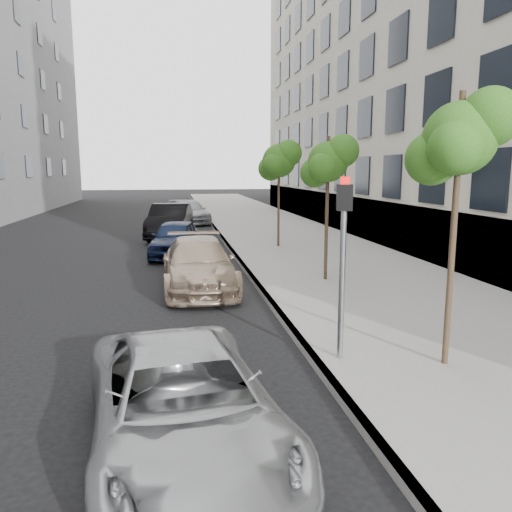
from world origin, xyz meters
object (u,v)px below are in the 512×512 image
object	(u,v)px
sedan_black	(170,221)
sedan_blue	(175,238)
suv	(199,264)
sedan_rear	(189,212)
signal_pole	(343,247)
tree_mid	(329,162)
tree_near	(461,139)
minivan	(183,404)
tree_far	(280,161)

from	to	relation	value
sedan_black	sedan_blue	bearing A→B (deg)	-80.13
sedan_black	suv	bearing A→B (deg)	-78.09
suv	sedan_rear	xyz separation A→B (m)	(0.36, 17.41, 0.00)
signal_pole	sedan_blue	world-z (taller)	signal_pole
tree_mid	sedan_blue	bearing A→B (deg)	128.06
signal_pole	sedan_black	distance (m)	16.98
signal_pole	sedan_black	bearing A→B (deg)	109.96
tree_near	signal_pole	xyz separation A→B (m)	(-1.65, 0.52, -1.70)
sedan_black	sedan_rear	size ratio (longest dim) A/B	1.04
signal_pole	sedan_rear	bearing A→B (deg)	104.48
tree_mid	sedan_blue	xyz separation A→B (m)	(-4.27, 5.46, -2.80)
tree_near	tree_mid	bearing A→B (deg)	90.00
tree_near	suv	bearing A→B (deg)	119.55
tree_mid	minivan	world-z (taller)	tree_mid
tree_far	minivan	size ratio (longest dim) A/B	0.97
tree_near	tree_far	bearing A→B (deg)	90.00
signal_pole	sedan_black	xyz separation A→B (m)	(-2.82, 16.70, -1.21)
signal_pole	minivan	distance (m)	3.77
signal_pole	minivan	bearing A→B (deg)	-129.62
tree_mid	sedan_blue	world-z (taller)	tree_mid
tree_near	sedan_black	bearing A→B (deg)	104.54
sedan_black	sedan_rear	world-z (taller)	sedan_black
minivan	sedan_black	bearing A→B (deg)	83.05
sedan_blue	tree_far	bearing A→B (deg)	22.23
tree_far	signal_pole	bearing A→B (deg)	-97.52
tree_mid	tree_far	bearing A→B (deg)	90.00
tree_far	signal_pole	xyz separation A→B (m)	(-1.65, -12.48, -1.59)
tree_far	sedan_blue	xyz separation A→B (m)	(-4.27, -1.04, -2.94)
tree_mid	tree_far	distance (m)	6.50
sedan_rear	sedan_black	bearing A→B (deg)	-109.43
sedan_blue	sedan_black	bearing A→B (deg)	100.62
tree_far	sedan_black	xyz separation A→B (m)	(-4.47, 4.22, -2.81)
tree_mid	sedan_black	distance (m)	11.91
sedan_blue	sedan_black	size ratio (longest dim) A/B	0.81
signal_pole	suv	xyz separation A→B (m)	(-2.04, 5.98, -1.35)
suv	sedan_blue	distance (m)	5.48
tree_mid	tree_far	xyz separation A→B (m)	(0.00, 6.50, 0.14)
sedan_blue	sedan_black	world-z (taller)	sedan_black
signal_pole	minivan	world-z (taller)	signal_pole
signal_pole	sedan_black	size ratio (longest dim) A/B	0.61
tree_near	tree_far	xyz separation A→B (m)	(0.00, 13.00, -0.11)
minivan	sedan_blue	xyz separation A→B (m)	(0.05, 13.68, 0.07)
tree_near	suv	size ratio (longest dim) A/B	0.91
signal_pole	tree_near	bearing A→B (deg)	-7.11
tree_near	sedan_blue	world-z (taller)	tree_near
tree_mid	signal_pole	distance (m)	6.37
tree_near	suv	world-z (taller)	tree_near
signal_pole	minivan	xyz separation A→B (m)	(-2.67, -2.24, -1.42)
minivan	sedan_blue	bearing A→B (deg)	82.40
tree_mid	suv	world-z (taller)	tree_mid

